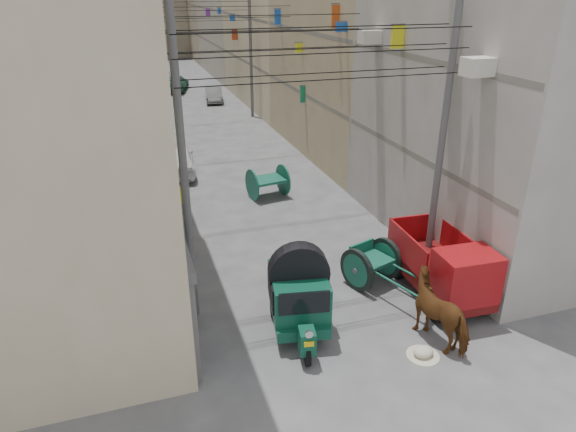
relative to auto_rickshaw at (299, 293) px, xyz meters
name	(u,v)px	position (x,y,z in m)	size (l,w,h in m)	color
building_row_left	(61,14)	(-6.84, 29.66, 5.34)	(8.00, 62.00, 14.00)	#C4B494
building_row_right	(286,10)	(9.15, 29.66, 5.34)	(8.00, 62.00, 14.00)	#A59F9B
end_cap_building	(149,0)	(1.15, 61.54, 5.39)	(22.00, 10.00, 13.00)	#B7AC90
shutters_left	(164,205)	(-2.76, 5.91, 0.38)	(0.18, 14.40, 2.88)	#4C4D52
signboards	(214,84)	(1.14, 17.19, 2.32)	(8.22, 40.52, 5.67)	blue
ac_units	(424,16)	(4.80, 3.20, 6.32)	(0.70, 6.55, 3.35)	beige
utility_poles	(233,88)	(1.15, 12.54, 2.89)	(7.40, 22.20, 8.00)	#525254
overhead_cables	(244,27)	(1.15, 9.94, 5.65)	(7.40, 22.52, 1.12)	black
auto_rickshaw	(299,293)	(0.00, 0.00, 0.00)	(1.86, 2.78, 1.89)	black
tonga_cart	(372,263)	(2.82, 1.50, -0.44)	(1.94, 3.05, 1.29)	black
mini_truck	(447,273)	(4.33, -0.08, -0.17)	(1.74, 3.59, 1.98)	black
second_cart	(268,181)	(1.76, 9.09, -0.41)	(1.69, 1.55, 1.33)	#12523E
feed_sack	(423,352)	(2.54, -1.94, -0.99)	(0.50, 0.40, 0.25)	beige
horse	(443,311)	(3.29, -1.46, -0.27)	(0.91, 2.00, 1.69)	brown
distant_car_white	(178,160)	(-1.49, 13.31, -0.45)	(1.56, 3.88, 1.32)	white
distant_car_grey	(214,94)	(3.13, 29.23, -0.54)	(1.21, 3.48, 1.15)	#595F5C
distant_car_green	(176,83)	(0.88, 34.57, -0.48)	(1.78, 4.37, 1.27)	#1A4D37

